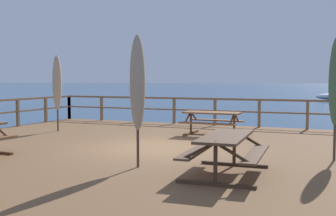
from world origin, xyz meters
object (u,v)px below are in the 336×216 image
object	(u,v)px
picnic_table_mid_right	(212,118)
picnic_table_front_right	(226,145)
patio_umbrella_tall_back_left	(138,83)
patio_umbrella_tall_mid_right	(57,83)
patio_umbrella_short_back	(336,82)

from	to	relation	value
picnic_table_mid_right	picnic_table_front_right	world-z (taller)	same
picnic_table_mid_right	picnic_table_front_right	size ratio (longest dim) A/B	0.85
picnic_table_front_right	patio_umbrella_tall_back_left	xyz separation A→B (m)	(-1.85, -0.04, 1.17)
patio_umbrella_tall_back_left	patio_umbrella_tall_mid_right	world-z (taller)	patio_umbrella_tall_back_left
picnic_table_front_right	patio_umbrella_tall_back_left	distance (m)	2.19
patio_umbrella_tall_back_left	patio_umbrella_tall_mid_right	distance (m)	6.84
patio_umbrella_short_back	patio_umbrella_tall_back_left	distance (m)	4.41
patio_umbrella_tall_mid_right	picnic_table_front_right	bearing A→B (deg)	-30.68
picnic_table_mid_right	patio_umbrella_tall_mid_right	size ratio (longest dim) A/B	0.69
patio_umbrella_short_back	picnic_table_mid_right	bearing A→B (deg)	141.27
picnic_table_mid_right	patio_umbrella_tall_back_left	bearing A→B (deg)	-90.35
patio_umbrella_tall_mid_right	patio_umbrella_tall_back_left	bearing A→B (deg)	-38.87
picnic_table_front_right	patio_umbrella_tall_back_left	size ratio (longest dim) A/B	0.79
picnic_table_mid_right	patio_umbrella_tall_mid_right	xyz separation A→B (m)	(-5.35, -1.01, 1.15)
picnic_table_front_right	patio_umbrella_tall_mid_right	size ratio (longest dim) A/B	0.81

